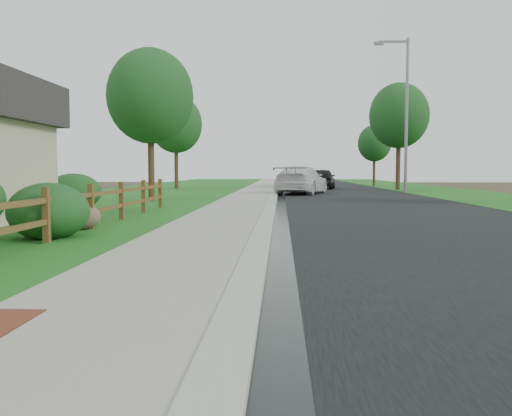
{
  "coord_description": "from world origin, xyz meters",
  "views": [
    {
      "loc": [
        0.8,
        -4.71,
        1.42
      ],
      "look_at": [
        0.36,
        4.88,
        0.74
      ],
      "focal_mm": 38.0,
      "sensor_mm": 36.0,
      "label": 1
    }
  ],
  "objects_px": {
    "white_suv": "(301,180)",
    "dark_car_mid": "(322,179)",
    "ranch_fence": "(71,208)",
    "streetlight": "(404,106)"
  },
  "relations": [
    {
      "from": "white_suv",
      "to": "dark_car_mid",
      "type": "distance_m",
      "value": 9.09
    },
    {
      "from": "ranch_fence",
      "to": "white_suv",
      "type": "height_order",
      "value": "white_suv"
    },
    {
      "from": "white_suv",
      "to": "dark_car_mid",
      "type": "xyz_separation_m",
      "value": [
        1.89,
        8.89,
        -0.04
      ]
    },
    {
      "from": "ranch_fence",
      "to": "dark_car_mid",
      "type": "height_order",
      "value": "dark_car_mid"
    },
    {
      "from": "white_suv",
      "to": "dark_car_mid",
      "type": "bearing_deg",
      "value": -86.69
    },
    {
      "from": "white_suv",
      "to": "dark_car_mid",
      "type": "height_order",
      "value": "white_suv"
    },
    {
      "from": "ranch_fence",
      "to": "white_suv",
      "type": "relative_size",
      "value": 3.02
    },
    {
      "from": "white_suv",
      "to": "streetlight",
      "type": "relative_size",
      "value": 0.58
    },
    {
      "from": "dark_car_mid",
      "to": "white_suv",
      "type": "bearing_deg",
      "value": 86.6
    },
    {
      "from": "white_suv",
      "to": "dark_car_mid",
      "type": "relative_size",
      "value": 1.23
    }
  ]
}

